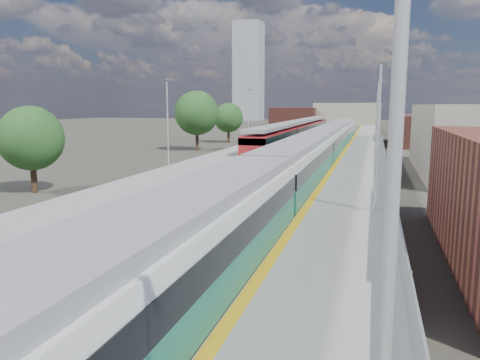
% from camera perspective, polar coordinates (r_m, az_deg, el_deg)
% --- Properties ---
extents(ground, '(320.00, 320.00, 0.00)m').
position_cam_1_polar(ground, '(52.82, 8.92, 2.11)').
color(ground, '#47443A').
rests_on(ground, ground).
extents(ballast_bed, '(10.50, 155.00, 0.06)m').
position_cam_1_polar(ballast_bed, '(55.59, 6.94, 2.53)').
color(ballast_bed, '#565451').
rests_on(ballast_bed, ground).
extents(tracks, '(8.96, 160.00, 0.17)m').
position_cam_1_polar(tracks, '(57.14, 7.80, 2.77)').
color(tracks, '#4C3323').
rests_on(tracks, ground).
extents(platform_right, '(4.70, 155.00, 8.52)m').
position_cam_1_polar(platform_right, '(54.85, 14.75, 2.74)').
color(platform_right, slate).
rests_on(platform_right, ground).
extents(platform_left, '(4.30, 155.00, 8.52)m').
position_cam_1_polar(platform_left, '(56.98, 0.17, 3.25)').
color(platform_left, slate).
rests_on(platform_left, ground).
extents(buildings, '(72.00, 185.50, 40.00)m').
position_cam_1_polar(buildings, '(142.83, 6.23, 10.81)').
color(buildings, brown).
rests_on(buildings, ground).
extents(green_train, '(2.99, 83.22, 3.29)m').
position_cam_1_polar(green_train, '(42.49, 9.30, 3.57)').
color(green_train, black).
rests_on(green_train, ground).
extents(red_train, '(2.97, 60.10, 3.74)m').
position_cam_1_polar(red_train, '(77.02, 7.13, 5.97)').
color(red_train, black).
rests_on(red_train, ground).
extents(tree_a, '(4.66, 4.66, 6.31)m').
position_cam_1_polar(tree_a, '(36.99, -24.13, 4.65)').
color(tree_a, '#382619').
rests_on(tree_a, ground).
extents(tree_b, '(6.15, 6.15, 8.34)m').
position_cam_1_polar(tree_b, '(65.98, -5.30, 8.13)').
color(tree_b, '#382619').
rests_on(tree_b, ground).
extents(tree_c, '(4.97, 4.97, 6.73)m').
position_cam_1_polar(tree_c, '(79.68, -1.43, 7.60)').
color(tree_c, '#382619').
rests_on(tree_c, ground).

